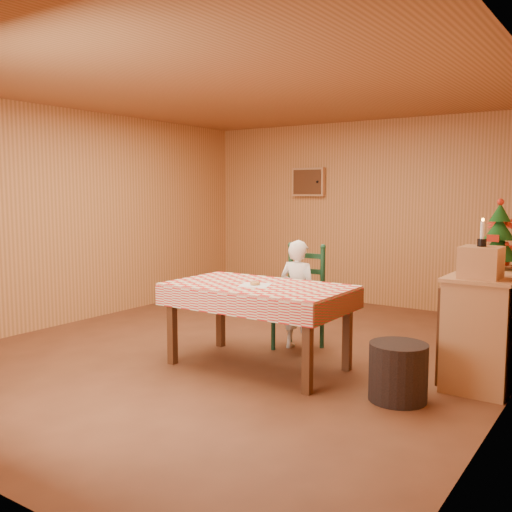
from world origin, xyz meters
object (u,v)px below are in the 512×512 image
(dining_table, at_px, (258,293))
(shelf_unit, at_px, (488,325))
(ladder_chair, at_px, (301,300))
(seated_child, at_px, (298,295))
(christmas_tree, at_px, (499,237))
(crate, at_px, (481,262))
(storage_bin, at_px, (398,372))

(dining_table, distance_m, shelf_unit, 2.01)
(ladder_chair, bearing_deg, shelf_unit, 1.86)
(seated_child, bearing_deg, christmas_tree, -168.65)
(shelf_unit, relative_size, crate, 4.13)
(ladder_chair, relative_size, storage_bin, 2.40)
(shelf_unit, relative_size, christmas_tree, 2.00)
(seated_child, height_order, storage_bin, seated_child)
(ladder_chair, height_order, christmas_tree, christmas_tree)
(christmas_tree, bearing_deg, seated_child, -168.65)
(ladder_chair, distance_m, storage_bin, 1.65)
(seated_child, xyz_separation_m, crate, (1.82, -0.28, 0.49))
(seated_child, bearing_deg, dining_table, 90.00)
(dining_table, bearing_deg, christmas_tree, 31.03)
(ladder_chair, distance_m, shelf_unit, 1.81)
(seated_child, height_order, christmas_tree, christmas_tree)
(christmas_tree, bearing_deg, crate, -90.00)
(storage_bin, bearing_deg, crate, 50.15)
(ladder_chair, bearing_deg, crate, -10.61)
(dining_table, height_order, christmas_tree, christmas_tree)
(ladder_chair, xyz_separation_m, christmas_tree, (1.82, 0.31, 0.71))
(ladder_chair, xyz_separation_m, seated_child, (-0.00, -0.06, 0.06))
(shelf_unit, distance_m, storage_bin, 1.07)
(crate, distance_m, storage_bin, 1.09)
(seated_child, height_order, crate, crate)
(ladder_chair, xyz_separation_m, crate, (1.82, -0.34, 0.55))
(dining_table, distance_m, storage_bin, 1.45)
(ladder_chair, distance_m, crate, 1.93)
(crate, distance_m, christmas_tree, 0.67)
(seated_child, distance_m, crate, 1.91)
(crate, bearing_deg, storage_bin, -129.85)
(storage_bin, bearing_deg, christmas_tree, 69.18)
(ladder_chair, bearing_deg, christmas_tree, 9.62)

